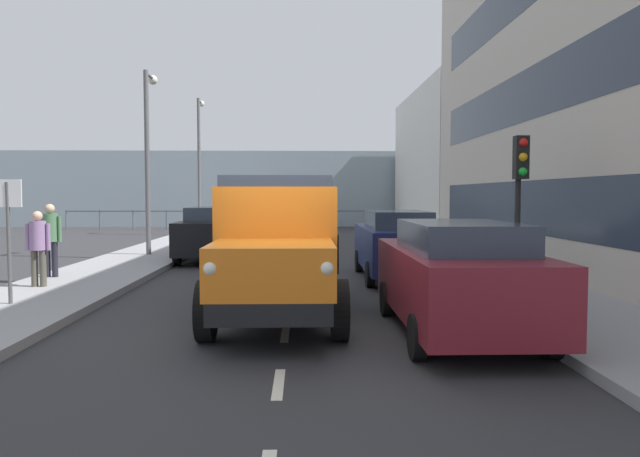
{
  "coord_description": "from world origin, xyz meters",
  "views": [
    {
      "loc": [
        -0.28,
        8.85,
        2.13
      ],
      "look_at": [
        -0.79,
        -9.48,
        1.08
      ],
      "focal_mm": 33.47,
      "sensor_mm": 36.0,
      "label": 1
    }
  ],
  "objects_px": {
    "car_navy_kerbside_1": "(396,244)",
    "lamp_post_promenade": "(148,145)",
    "street_sign": "(8,219)",
    "lamp_post_far": "(200,154)",
    "pedestrian_couple_b": "(38,242)",
    "traffic_light_near": "(520,178)",
    "car_maroon_kerbside_near": "(457,276)",
    "car_black_oppositeside_0": "(214,233)",
    "pedestrian_couple_a": "(50,234)",
    "truck_vintage_orange": "(277,252)"
  },
  "relations": [
    {
      "from": "lamp_post_far",
      "to": "pedestrian_couple_b",
      "type": "bearing_deg",
      "value": 89.06
    },
    {
      "from": "pedestrian_couple_b",
      "to": "traffic_light_near",
      "type": "bearing_deg",
      "value": 177.38
    },
    {
      "from": "car_navy_kerbside_1",
      "to": "car_black_oppositeside_0",
      "type": "xyz_separation_m",
      "value": [
        5.22,
        -4.33,
        0.0
      ]
    },
    {
      "from": "car_black_oppositeside_0",
      "to": "car_maroon_kerbside_near",
      "type": "bearing_deg",
      "value": 116.83
    },
    {
      "from": "traffic_light_near",
      "to": "pedestrian_couple_a",
      "type": "bearing_deg",
      "value": -10.52
    },
    {
      "from": "truck_vintage_orange",
      "to": "pedestrian_couple_a",
      "type": "xyz_separation_m",
      "value": [
        5.61,
        -4.53,
        0.01
      ]
    },
    {
      "from": "truck_vintage_orange",
      "to": "pedestrian_couple_b",
      "type": "distance_m",
      "value": 6.06
    },
    {
      "from": "car_navy_kerbside_1",
      "to": "lamp_post_promenade",
      "type": "xyz_separation_m",
      "value": [
        7.46,
        -5.11,
        2.88
      ]
    },
    {
      "from": "street_sign",
      "to": "lamp_post_far",
      "type": "bearing_deg",
      "value": -89.8
    },
    {
      "from": "car_maroon_kerbside_near",
      "to": "pedestrian_couple_b",
      "type": "relative_size",
      "value": 2.81
    },
    {
      "from": "car_black_oppositeside_0",
      "to": "pedestrian_couple_a",
      "type": "distance_m",
      "value": 5.77
    },
    {
      "from": "car_black_oppositeside_0",
      "to": "pedestrian_couple_b",
      "type": "relative_size",
      "value": 2.6
    },
    {
      "from": "car_black_oppositeside_0",
      "to": "pedestrian_couple_a",
      "type": "relative_size",
      "value": 2.41
    },
    {
      "from": "street_sign",
      "to": "car_maroon_kerbside_near",
      "type": "bearing_deg",
      "value": 165.51
    },
    {
      "from": "traffic_light_near",
      "to": "street_sign",
      "type": "distance_m",
      "value": 10.02
    },
    {
      "from": "lamp_post_promenade",
      "to": "lamp_post_far",
      "type": "distance_m",
      "value": 11.28
    },
    {
      "from": "car_black_oppositeside_0",
      "to": "street_sign",
      "type": "xyz_separation_m",
      "value": [
        2.42,
        8.34,
        0.79
      ]
    },
    {
      "from": "car_black_oppositeside_0",
      "to": "lamp_post_promenade",
      "type": "height_order",
      "value": "lamp_post_promenade"
    },
    {
      "from": "car_black_oppositeside_0",
      "to": "lamp_post_far",
      "type": "relative_size",
      "value": 0.61
    },
    {
      "from": "pedestrian_couple_b",
      "to": "street_sign",
      "type": "height_order",
      "value": "street_sign"
    },
    {
      "from": "lamp_post_promenade",
      "to": "truck_vintage_orange",
      "type": "bearing_deg",
      "value": 114.86
    },
    {
      "from": "car_black_oppositeside_0",
      "to": "pedestrian_couple_a",
      "type": "bearing_deg",
      "value": 56.7
    },
    {
      "from": "car_black_oppositeside_0",
      "to": "pedestrian_couple_b",
      "type": "bearing_deg",
      "value": 66.1
    },
    {
      "from": "pedestrian_couple_b",
      "to": "traffic_light_near",
      "type": "relative_size",
      "value": 0.51
    },
    {
      "from": "street_sign",
      "to": "car_black_oppositeside_0",
      "type": "bearing_deg",
      "value": -106.21
    },
    {
      "from": "car_navy_kerbside_1",
      "to": "traffic_light_near",
      "type": "distance_m",
      "value": 3.67
    },
    {
      "from": "car_navy_kerbside_1",
      "to": "pedestrian_couple_a",
      "type": "relative_size",
      "value": 2.53
    },
    {
      "from": "car_navy_kerbside_1",
      "to": "lamp_post_far",
      "type": "relative_size",
      "value": 0.64
    },
    {
      "from": "car_navy_kerbside_1",
      "to": "pedestrian_couple_a",
      "type": "distance_m",
      "value": 8.4
    },
    {
      "from": "traffic_light_near",
      "to": "street_sign",
      "type": "xyz_separation_m",
      "value": [
        9.87,
        1.56,
        -0.79
      ]
    },
    {
      "from": "pedestrian_couple_a",
      "to": "street_sign",
      "type": "bearing_deg",
      "value": 101.83
    },
    {
      "from": "car_navy_kerbside_1",
      "to": "lamp_post_promenade",
      "type": "relative_size",
      "value": 0.74
    },
    {
      "from": "pedestrian_couple_a",
      "to": "traffic_light_near",
      "type": "distance_m",
      "value": 10.86
    },
    {
      "from": "lamp_post_far",
      "to": "car_navy_kerbside_1",
      "type": "bearing_deg",
      "value": 115.22
    },
    {
      "from": "car_navy_kerbside_1",
      "to": "truck_vintage_orange",
      "type": "bearing_deg",
      "value": 61.1
    },
    {
      "from": "car_navy_kerbside_1",
      "to": "lamp_post_promenade",
      "type": "height_order",
      "value": "lamp_post_promenade"
    },
    {
      "from": "car_maroon_kerbside_near",
      "to": "traffic_light_near",
      "type": "bearing_deg",
      "value": -122.18
    },
    {
      "from": "car_maroon_kerbside_near",
      "to": "pedestrian_couple_b",
      "type": "height_order",
      "value": "pedestrian_couple_b"
    },
    {
      "from": "car_maroon_kerbside_near",
      "to": "pedestrian_couple_b",
      "type": "xyz_separation_m",
      "value": [
        8.02,
        -4.0,
        0.2
      ]
    },
    {
      "from": "lamp_post_promenade",
      "to": "pedestrian_couple_b",
      "type": "bearing_deg",
      "value": 85.48
    },
    {
      "from": "car_navy_kerbside_1",
      "to": "lamp_post_promenade",
      "type": "bearing_deg",
      "value": -34.42
    },
    {
      "from": "pedestrian_couple_b",
      "to": "car_maroon_kerbside_near",
      "type": "bearing_deg",
      "value": 153.48
    },
    {
      "from": "car_black_oppositeside_0",
      "to": "truck_vintage_orange",
      "type": "bearing_deg",
      "value": 104.7
    },
    {
      "from": "pedestrian_couple_a",
      "to": "street_sign",
      "type": "xyz_separation_m",
      "value": [
        -0.74,
        3.52,
        0.5
      ]
    },
    {
      "from": "car_maroon_kerbside_near",
      "to": "car_black_oppositeside_0",
      "type": "bearing_deg",
      "value": -63.17
    },
    {
      "from": "car_maroon_kerbside_near",
      "to": "traffic_light_near",
      "type": "distance_m",
      "value": 4.46
    },
    {
      "from": "pedestrian_couple_b",
      "to": "car_navy_kerbside_1",
      "type": "bearing_deg",
      "value": -166.11
    },
    {
      "from": "pedestrian_couple_b",
      "to": "lamp_post_far",
      "type": "xyz_separation_m",
      "value": [
        -0.3,
        -18.36,
        3.15
      ]
    },
    {
      "from": "street_sign",
      "to": "car_navy_kerbside_1",
      "type": "bearing_deg",
      "value": -152.33
    },
    {
      "from": "car_maroon_kerbside_near",
      "to": "street_sign",
      "type": "xyz_separation_m",
      "value": [
        7.64,
        -1.98,
        0.79
      ]
    }
  ]
}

